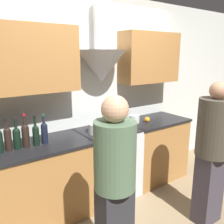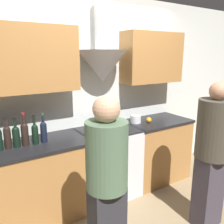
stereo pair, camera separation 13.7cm
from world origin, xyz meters
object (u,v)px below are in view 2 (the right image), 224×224
Objects in this scene: wine_bottle_5 at (25,133)px; person_foreground_right at (212,151)px; orange_fruit at (149,120)px; stock_pot at (98,128)px; person_foreground_left at (107,187)px; saucepan at (136,119)px; wine_bottle_7 at (44,131)px; wine_bottle_4 at (16,135)px; wine_bottle_6 at (35,133)px; wine_bottle_3 at (7,136)px; mixing_bowl at (119,125)px; stove_range at (108,162)px.

person_foreground_right is at bearing -33.71° from wine_bottle_5.
orange_fruit is at bearing 88.11° from person_foreground_right.
person_foreground_left is at bearing -115.87° from stock_pot.
wine_bottle_7 is at bearing -177.36° from saucepan.
stock_pot reaches higher than saucepan.
person_foreground_left is at bearing -69.09° from wine_bottle_4.
saucepan is at bearing 44.63° from person_foreground_left.
stock_pot is 0.66m from saucepan.
person_foreground_right reaches higher than orange_fruit.
stock_pot is at bearing -2.97° from wine_bottle_5.
wine_bottle_6 is at bearing -4.08° from wine_bottle_4.
wine_bottle_3 is 1.35m from mixing_bowl.
stock_pot is (0.75, -0.03, -0.06)m from wine_bottle_6.
mixing_bowl is (1.18, -0.01, -0.11)m from wine_bottle_5.
wine_bottle_4 is 0.28m from wine_bottle_7.
stock_pot is at bearing -2.92° from wine_bottle_7.
stock_pot is at bearing -2.76° from wine_bottle_4.
person_foreground_right is (0.62, -1.08, 0.41)m from stove_range.
mixing_bowl is 1.17m from person_foreground_right.
person_foreground_right reaches higher than stove_range.
wine_bottle_4 is 1.27m from mixing_bowl.
wine_bottle_3 is at bearing 179.41° from mixing_bowl.
orange_fruit is at bearing 38.57° from person_foreground_left.
wine_bottle_5 is at bearing 178.52° from orange_fruit.
wine_bottle_3 is 0.21× the size of person_foreground_left.
wine_bottle_6 is (0.19, -0.01, -0.00)m from wine_bottle_4.
person_foreground_right is at bearing -32.38° from wine_bottle_4.
person_foreground_right is at bearing -36.88° from wine_bottle_7.
wine_bottle_6 is (-0.91, -0.01, 0.58)m from stove_range.
person_foreground_right is (1.72, -1.09, -0.17)m from wine_bottle_4.
wine_bottle_3 reaches higher than saucepan.
saucepan is (1.50, 0.05, -0.09)m from wine_bottle_5.
stock_pot is at bearing -2.43° from wine_bottle_6.
wine_bottle_4 is 4.17× the size of orange_fruit.
wine_bottle_5 reaches higher than stove_range.
saucepan is at bearing 96.38° from person_foreground_right.
mixing_bowl is at bearing -0.36° from wine_bottle_5.
wine_bottle_4 is at bearing 178.55° from orange_fruit.
wine_bottle_7 is at bearing 1.01° from wine_bottle_6.
wine_bottle_7 is 1.47m from orange_fruit.
wine_bottle_7 is at bearing 178.74° from orange_fruit.
wine_bottle_4 is at bearing 179.79° from stove_range.
stove_range is 2.88× the size of wine_bottle_4.
wine_bottle_3 is at bearing 177.17° from stock_pot.
wine_bottle_3 is 1.02m from stock_pot.
person_foreground_left is at bearing -141.43° from orange_fruit.
orange_fruit is at bearing -1.54° from wine_bottle_3.
person_foreground_left is (-0.84, -1.10, -0.07)m from mixing_bowl.
person_foreground_right is (1.80, -1.09, -0.18)m from wine_bottle_3.
wine_bottle_5 is 1.17m from person_foreground_left.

